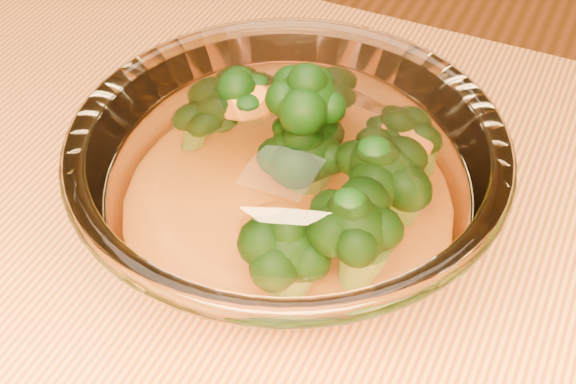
{
  "coord_description": "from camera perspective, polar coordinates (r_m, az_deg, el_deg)",
  "views": [
    {
      "loc": [
        0.09,
        -0.19,
        1.12
      ],
      "look_at": [
        -0.05,
        0.11,
        0.81
      ],
      "focal_mm": 50.0,
      "sensor_mm": 36.0,
      "label": 1
    }
  ],
  "objects": [
    {
      "name": "glass_bowl",
      "position": [
        0.45,
        0.0,
        -0.47
      ],
      "size": [
        0.24,
        0.24,
        0.11
      ],
      "color": "white",
      "rests_on": "table"
    },
    {
      "name": "cheese_sauce",
      "position": [
        0.47,
        0.0,
        -2.43
      ],
      "size": [
        0.13,
        0.13,
        0.04
      ],
      "primitive_type": "ellipsoid",
      "color": "orange",
      "rests_on": "glass_bowl"
    },
    {
      "name": "broccoli_heap",
      "position": [
        0.45,
        1.45,
        2.3
      ],
      "size": [
        0.16,
        0.16,
        0.09
      ],
      "color": "black",
      "rests_on": "cheese_sauce"
    }
  ]
}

